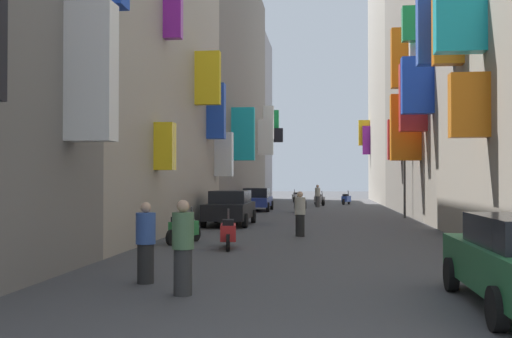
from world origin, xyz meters
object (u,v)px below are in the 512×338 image
(pedestrian_near_right, at_px, (146,243))
(scooter_white, at_px, (295,197))
(scooter_black, at_px, (300,205))
(traffic_light_near_corner, at_px, (405,162))
(scooter_green, at_px, (184,229))
(pedestrian_near_left, at_px, (318,196))
(scooter_red, at_px, (228,232))
(parked_car_blue, at_px, (257,199))
(scooter_blue, at_px, (346,199))
(pedestrian_crossing, at_px, (300,214))
(parked_car_black, at_px, (230,207))
(scooter_silver, at_px, (319,199))
(pedestrian_mid_street, at_px, (183,248))

(pedestrian_near_right, bearing_deg, scooter_white, 88.87)
(scooter_black, xyz_separation_m, traffic_light_near_corner, (5.60, -4.83, 2.47))
(scooter_green, height_order, traffic_light_near_corner, traffic_light_near_corner)
(scooter_green, xyz_separation_m, pedestrian_near_left, (3.89, 25.59, 0.34))
(scooter_green, bearing_deg, pedestrian_near_right, -82.44)
(scooter_red, relative_size, pedestrian_near_right, 1.26)
(parked_car_blue, relative_size, scooter_white, 2.28)
(scooter_blue, bearing_deg, scooter_red, -98.15)
(scooter_red, bearing_deg, pedestrian_crossing, 64.17)
(scooter_white, bearing_deg, scooter_red, -90.31)
(pedestrian_crossing, bearing_deg, scooter_white, 93.03)
(pedestrian_crossing, bearing_deg, parked_car_black, 123.29)
(scooter_green, distance_m, scooter_red, 2.01)
(parked_car_black, relative_size, scooter_blue, 2.39)
(pedestrian_near_left, bearing_deg, scooter_blue, 64.19)
(parked_car_black, relative_size, scooter_black, 2.44)
(scooter_silver, distance_m, pedestrian_near_right, 35.97)
(scooter_red, distance_m, traffic_light_near_corner, 16.46)
(scooter_blue, relative_size, scooter_red, 0.95)
(pedestrian_near_left, xyz_separation_m, pedestrian_near_right, (-2.92, -32.84, -0.03))
(scooter_black, height_order, pedestrian_crossing, pedestrian_crossing)
(scooter_white, height_order, scooter_red, same)
(scooter_silver, distance_m, pedestrian_near_left, 3.03)
(parked_car_black, bearing_deg, traffic_light_near_corner, 34.91)
(scooter_red, bearing_deg, pedestrian_near_right, -96.06)
(parked_car_black, bearing_deg, parked_car_blue, 90.96)
(pedestrian_crossing, bearing_deg, scooter_silver, 88.98)
(scooter_silver, xyz_separation_m, pedestrian_near_left, (-0.10, -3.00, 0.34))
(pedestrian_near_right, xyz_separation_m, pedestrian_mid_street, (0.99, -1.11, 0.05))
(pedestrian_crossing, relative_size, traffic_light_near_corner, 0.37)
(scooter_white, xyz_separation_m, traffic_light_near_corner, (6.71, -21.83, 2.47))
(parked_car_black, xyz_separation_m, scooter_black, (2.66, 10.59, -0.33))
(scooter_red, relative_size, pedestrian_near_left, 1.21)
(pedestrian_near_left, height_order, pedestrian_mid_street, pedestrian_mid_street)
(scooter_blue, relative_size, pedestrian_crossing, 1.18)
(parked_car_blue, relative_size, pedestrian_crossing, 2.71)
(scooter_black, bearing_deg, scooter_red, -93.84)
(parked_car_black, bearing_deg, pedestrian_near_left, 78.49)
(scooter_blue, bearing_deg, scooter_white, 129.55)
(scooter_white, distance_m, pedestrian_near_right, 42.62)
(pedestrian_crossing, relative_size, pedestrian_mid_street, 0.96)
(scooter_green, height_order, scooter_black, same)
(scooter_black, bearing_deg, parked_car_black, -104.11)
(scooter_black, distance_m, pedestrian_crossing, 15.60)
(scooter_silver, bearing_deg, parked_car_black, -100.16)
(pedestrian_near_left, bearing_deg, pedestrian_near_right, -95.08)
(pedestrian_mid_street, height_order, traffic_light_near_corner, traffic_light_near_corner)
(parked_car_black, distance_m, pedestrian_near_right, 15.03)
(parked_car_blue, distance_m, scooter_red, 21.43)
(pedestrian_near_right, height_order, pedestrian_mid_street, pedestrian_mid_street)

